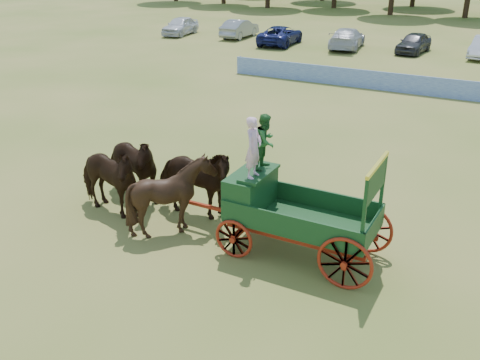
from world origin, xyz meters
The scene contains 8 objects.
ground centered at (0.00, 0.00, 0.00)m, with size 160.00×160.00×0.00m, color olive.
horse_lead_left centered at (-8.22, -1.01, 1.14)m, with size 1.23×2.71×2.29m, color black.
horse_lead_right centered at (-8.22, 0.09, 1.14)m, with size 1.23×2.71×2.29m, color black.
horse_wheel_left centered at (-5.82, -1.01, 1.15)m, with size 1.85×2.08×2.29m, color black.
horse_wheel_right centered at (-5.82, 0.09, 1.14)m, with size 1.23×2.71×2.29m, color black.
farm_dray centered at (-2.85, -0.44, 1.62)m, with size 5.99×2.00×3.74m.
sponsor_banner centered at (-1.00, 18.00, 0.53)m, with size 26.00×0.08×1.05m, color #1C389A.
parked_cars centered at (-7.45, 29.65, 0.77)m, with size 37.97×7.18×1.65m.
Camera 1 is at (2.26, -12.06, 7.65)m, focal length 40.00 mm.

